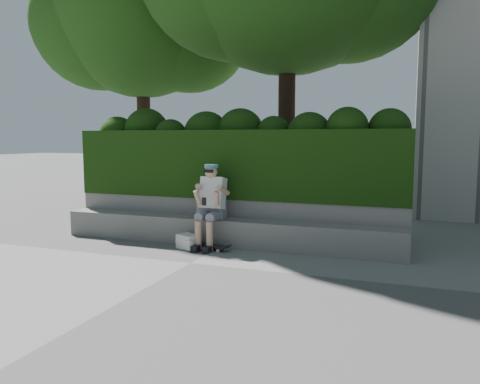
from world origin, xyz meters
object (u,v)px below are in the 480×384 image
at_px(skateboard, 208,245).
at_px(backpack_plaid, 206,206).
at_px(backpack_ground, 189,242).
at_px(person, 211,202).

distance_m(skateboard, backpack_plaid, 0.69).
bearing_deg(backpack_ground, person, 65.87).
bearing_deg(backpack_ground, backpack_plaid, 89.84).
height_order(skateboard, backpack_ground, backpack_ground).
relative_size(person, backpack_plaid, 3.10).
xyz_separation_m(backpack_plaid, backpack_ground, (-0.16, -0.34, -0.56)).
distance_m(person, skateboard, 0.71).
bearing_deg(skateboard, backpack_plaid, 132.77).
height_order(person, backpack_ground, person).
bearing_deg(backpack_plaid, skateboard, -89.25).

